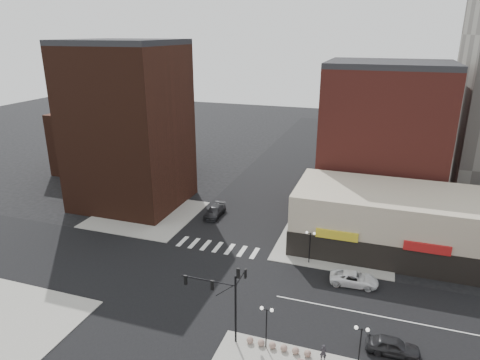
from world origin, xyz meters
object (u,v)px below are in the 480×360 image
(street_lamp_se_a, at_px, (267,317))
(street_lamp_se_b, at_px, (361,337))
(pedestrian, at_px, (323,352))
(white_suv, at_px, (354,279))
(traffic_signal, at_px, (227,292))
(street_lamp_ne, at_px, (310,239))
(dark_sedan_north, at_px, (215,211))
(dark_sedan_east, at_px, (393,346))

(street_lamp_se_a, distance_m, street_lamp_se_b, 8.00)
(street_lamp_se_a, distance_m, pedestrian, 5.61)
(white_suv, relative_size, pedestrian, 3.35)
(traffic_signal, height_order, street_lamp_se_a, traffic_signal)
(street_lamp_ne, distance_m, dark_sedan_north, 18.93)
(street_lamp_ne, bearing_deg, street_lamp_se_a, -93.58)
(street_lamp_ne, relative_size, pedestrian, 2.61)
(traffic_signal, relative_size, dark_sedan_north, 1.45)
(dark_sedan_north, bearing_deg, traffic_signal, -65.90)
(street_lamp_se_a, bearing_deg, white_suv, 63.11)
(dark_sedan_east, bearing_deg, traffic_signal, 100.05)
(traffic_signal, xyz_separation_m, street_lamp_ne, (4.76, 15.83, -1.67))
(traffic_signal, xyz_separation_m, street_lamp_se_a, (3.76, -0.17, -1.67))
(street_lamp_se_b, height_order, street_lamp_ne, same)
(street_lamp_se_b, xyz_separation_m, pedestrian, (-2.92, 0.00, -2.37))
(dark_sedan_north, bearing_deg, street_lamp_se_a, -59.39)
(traffic_signal, distance_m, dark_sedan_east, 15.34)
(dark_sedan_east, bearing_deg, street_lamp_se_b, 136.17)
(street_lamp_se_b, bearing_deg, white_suv, 96.15)
(street_lamp_se_b, xyz_separation_m, white_suv, (-1.40, 13.01, -2.55))
(traffic_signal, bearing_deg, street_lamp_se_b, -0.82)
(white_suv, xyz_separation_m, dark_sedan_north, (-21.82, 12.43, 0.04))
(pedestrian, bearing_deg, dark_sedan_east, -157.03)
(traffic_signal, distance_m, dark_sedan_north, 28.06)
(white_suv, relative_size, dark_sedan_east, 1.16)
(street_lamp_se_a, bearing_deg, dark_sedan_east, 15.24)
(street_lamp_se_a, bearing_deg, dark_sedan_north, 120.89)
(street_lamp_ne, height_order, pedestrian, street_lamp_ne)
(white_suv, bearing_deg, street_lamp_se_a, 149.24)
(dark_sedan_east, relative_size, pedestrian, 2.89)
(street_lamp_se_b, height_order, dark_sedan_east, street_lamp_se_b)
(dark_sedan_east, xyz_separation_m, dark_sedan_north, (-25.96, 22.51, -0.01))
(street_lamp_se_b, bearing_deg, traffic_signal, 179.18)
(street_lamp_se_a, distance_m, dark_sedan_east, 11.41)
(dark_sedan_east, relative_size, dark_sedan_north, 0.86)
(white_suv, bearing_deg, dark_sedan_north, 56.46)
(traffic_signal, bearing_deg, dark_sedan_north, 114.38)
(street_lamp_ne, bearing_deg, dark_sedan_east, -53.32)
(dark_sedan_north, bearing_deg, white_suv, -29.95)
(traffic_signal, height_order, dark_sedan_north, traffic_signal)
(white_suv, height_order, pedestrian, pedestrian)
(street_lamp_se_b, xyz_separation_m, dark_sedan_east, (2.74, 2.93, -2.51))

